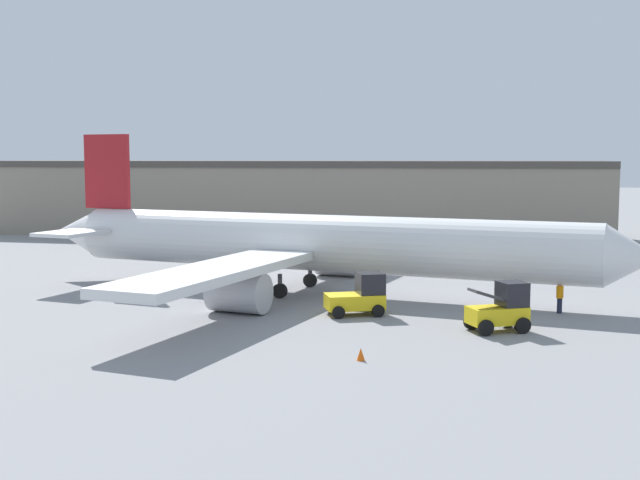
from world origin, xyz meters
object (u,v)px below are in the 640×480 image
(belt_loader_truck, at_px, (501,309))
(ground_crew_worker, at_px, (560,296))
(safety_cone_near, at_px, (361,354))
(baggage_tug, at_px, (360,296))
(airplane, at_px, (306,244))

(belt_loader_truck, bearing_deg, ground_crew_worker, 31.61)
(ground_crew_worker, xyz_separation_m, safety_cone_near, (-9.04, -12.84, -0.68))
(baggage_tug, xyz_separation_m, safety_cone_near, (1.78, -9.94, -0.78))
(baggage_tug, height_order, belt_loader_truck, belt_loader_truck)
(baggage_tug, xyz_separation_m, belt_loader_truck, (7.63, -2.65, 0.09))
(safety_cone_near, bearing_deg, belt_loader_truck, 51.24)
(baggage_tug, bearing_deg, ground_crew_worker, -8.95)
(airplane, relative_size, baggage_tug, 11.42)
(airplane, distance_m, belt_loader_truck, 15.27)
(airplane, height_order, baggage_tug, airplane)
(ground_crew_worker, relative_size, belt_loader_truck, 0.54)
(airplane, relative_size, ground_crew_worker, 22.95)
(ground_crew_worker, bearing_deg, safety_cone_near, 154.00)
(ground_crew_worker, bearing_deg, belt_loader_truck, 159.28)
(ground_crew_worker, bearing_deg, baggage_tug, 114.14)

